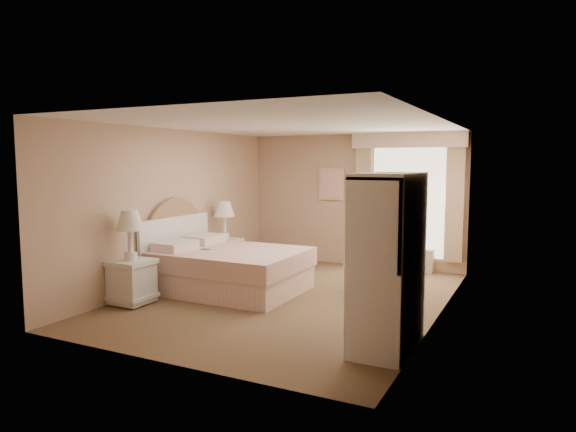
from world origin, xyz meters
The scene contains 9 objects.
room centered at (0.00, 0.00, 1.25)m, with size 4.21×5.51×2.51m.
window centered at (1.05, 2.65, 1.34)m, with size 2.05×0.22×2.51m.
framed_art centered at (-0.45, 2.71, 1.55)m, with size 0.52×0.04×0.62m.
bed centered at (-1.12, -0.05, 0.36)m, with size 2.16×1.70×1.51m.
nightstand_near centered at (-1.84, -1.28, 0.49)m, with size 0.54×0.54×1.30m.
nightstand_far centered at (-1.84, 1.06, 0.48)m, with size 0.52×0.52×1.26m.
round_table centered at (0.77, 1.94, 0.44)m, with size 0.63×0.63×0.67m.
cafe_chair centered at (0.76, 0.96, 0.51)m, with size 0.52×0.52×0.89m.
armoire centered at (1.81, -1.35, 0.77)m, with size 0.56×1.12×1.86m.
Camera 1 is at (3.22, -6.58, 1.97)m, focal length 32.00 mm.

